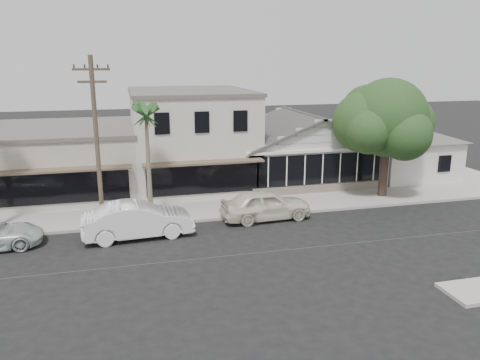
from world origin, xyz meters
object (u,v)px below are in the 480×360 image
object	(u,v)px
utility_pole	(97,140)
car_0	(266,204)
car_1	(138,220)
shade_tree	(385,120)

from	to	relation	value
utility_pole	car_0	world-z (taller)	utility_pole
utility_pole	car_0	distance (m)	9.73
car_0	car_1	bearing A→B (deg)	95.19
car_1	shade_tree	bearing A→B (deg)	-81.60
utility_pole	car_0	xyz separation A→B (m)	(8.87, -0.68, -3.93)
utility_pole	car_0	bearing A→B (deg)	-4.40
utility_pole	car_1	distance (m)	4.61
utility_pole	car_1	bearing A→B (deg)	-44.06
car_0	shade_tree	world-z (taller)	shade_tree
utility_pole	car_1	world-z (taller)	utility_pole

